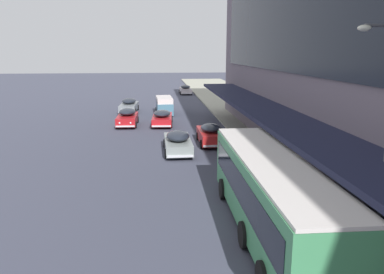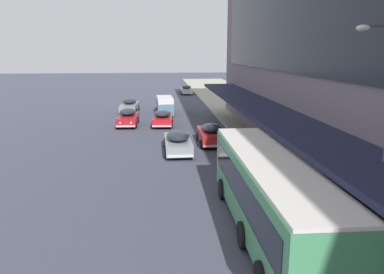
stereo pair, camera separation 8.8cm
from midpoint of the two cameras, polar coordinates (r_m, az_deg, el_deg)
name	(u,v)px [view 1 (the left image)]	position (r m, az deg, el deg)	size (l,w,h in m)	color
transit_bus_kerbside_front	(271,192)	(14.87, 11.71, -8.20)	(2.75, 11.44, 3.15)	#43905C
sedan_lead_near	(129,105)	(45.14, -9.63, 4.78)	(2.18, 5.04, 1.63)	gray
sedan_second_mid	(178,142)	(26.65, -2.27, -0.76)	(1.99, 4.87, 1.59)	gray
sedan_oncoming_front	(162,118)	(36.64, -4.63, 2.95)	(2.16, 5.00, 1.50)	red
sedan_trailing_near	(127,117)	(36.97, -9.89, 2.98)	(2.04, 4.67, 1.64)	#AD171C
sedan_trailing_mid	(210,134)	(29.13, 2.73, 0.46)	(1.88, 4.42, 1.62)	#AC1F20
sedan_far_back	(185,90)	(63.25, -1.06, 7.24)	(2.00, 4.55, 1.51)	beige
vw_van	(164,104)	(43.19, -4.31, 4.97)	(2.04, 4.62, 1.96)	teal
fire_hydrant	(307,194)	(18.77, 16.94, -8.26)	(0.20, 0.40, 0.70)	red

